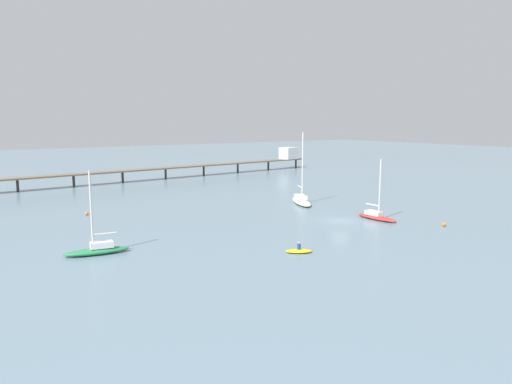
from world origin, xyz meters
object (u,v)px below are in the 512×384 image
sailboat_cream (301,199)px  mooring_buoy_outer (444,224)px  mooring_buoy_near (87,214)px  pier (221,162)px  sailboat_green (97,249)px  dinghy_yellow (299,251)px  sailboat_red (376,215)px

sailboat_cream → mooring_buoy_outer: (3.95, -23.48, -0.37)m
mooring_buoy_near → pier: bearing=39.2°
sailboat_green → dinghy_yellow: size_ratio=2.89×
pier → sailboat_green: 72.93m
sailboat_green → mooring_buoy_near: size_ratio=16.89×
sailboat_green → mooring_buoy_outer: sailboat_green is taller
sailboat_cream → mooring_buoy_outer: 23.81m
mooring_buoy_near → mooring_buoy_outer: 48.57m
mooring_buoy_near → mooring_buoy_outer: size_ratio=0.96×
pier → mooring_buoy_near: bearing=-140.8°
sailboat_cream → sailboat_green: (-36.15, -11.33, -0.03)m
sailboat_red → dinghy_yellow: size_ratio=2.83×
sailboat_red → dinghy_yellow: bearing=-160.7°
sailboat_cream → dinghy_yellow: size_ratio=3.93×
pier → mooring_buoy_outer: 68.22m
sailboat_green → sailboat_cream: bearing=17.4°
dinghy_yellow → mooring_buoy_near: size_ratio=5.84×
pier → dinghy_yellow: bearing=-114.2°
sailboat_red → mooring_buoy_outer: 8.72m
sailboat_red → sailboat_green: size_ratio=0.98×
pier → mooring_buoy_near: size_ratio=170.76×
sailboat_green → dinghy_yellow: sailboat_green is taller
pier → sailboat_green: sailboat_green is taller
sailboat_cream → mooring_buoy_near: bearing=162.9°
sailboat_cream → mooring_buoy_outer: size_ratio=22.08×
sailboat_red → mooring_buoy_outer: bearing=-64.5°
mooring_buoy_outer → sailboat_red: bearing=115.5°
mooring_buoy_near → mooring_buoy_outer: (35.48, -33.17, 0.01)m
sailboat_green → pier: bearing=49.8°
dinghy_yellow → mooring_buoy_near: dinghy_yellow is taller
sailboat_cream → mooring_buoy_near: sailboat_cream is taller
sailboat_red → mooring_buoy_near: bearing=141.4°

